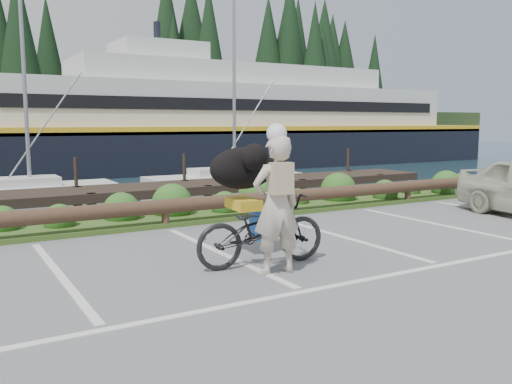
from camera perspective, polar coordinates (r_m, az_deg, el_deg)
ground at (r=7.49m, az=3.33°, el=-9.64°), size 72.00×72.00×0.00m
vegetation_strip at (r=12.13m, az=-10.67°, el=-2.92°), size 34.00×1.60×0.10m
log_rail at (r=11.50m, az=-9.49°, el=-3.72°), size 32.00×0.30×0.60m
bicycle at (r=8.30m, az=0.58°, el=-4.00°), size 2.17×0.92×1.11m
cyclist at (r=7.79m, az=2.16°, el=-1.39°), size 0.77×0.54×2.01m
dog at (r=8.78m, az=-1.34°, el=2.53°), size 0.68×1.23×0.68m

